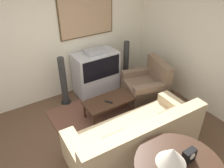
# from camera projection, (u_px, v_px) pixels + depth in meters

# --- Properties ---
(ground_plane) EXTENTS (12.00, 12.00, 0.00)m
(ground_plane) POSITION_uv_depth(u_px,v_px,m) (97.00, 156.00, 3.69)
(ground_plane) COLOR brown
(wall_back) EXTENTS (12.00, 0.10, 2.70)m
(wall_back) POSITION_uv_depth(u_px,v_px,m) (44.00, 42.00, 4.50)
(wall_back) COLOR beige
(wall_back) RESTS_ON ground_plane
(wall_right) EXTENTS (0.06, 12.00, 2.70)m
(wall_right) POSITION_uv_depth(u_px,v_px,m) (213.00, 49.00, 4.20)
(wall_right) COLOR beige
(wall_right) RESTS_ON ground_plane
(area_rug) EXTENTS (2.04, 1.54, 0.01)m
(area_rug) POSITION_uv_depth(u_px,v_px,m) (104.00, 114.00, 4.62)
(area_rug) COLOR brown
(area_rug) RESTS_ON ground_plane
(tv) EXTENTS (1.02, 0.55, 1.09)m
(tv) POSITION_uv_depth(u_px,v_px,m) (96.00, 72.00, 5.14)
(tv) COLOR #B7B7BC
(tv) RESTS_ON ground_plane
(couch) EXTENTS (2.31, 1.00, 0.81)m
(couch) POSITION_uv_depth(u_px,v_px,m) (136.00, 137.00, 3.67)
(couch) COLOR #CCB289
(couch) RESTS_ON ground_plane
(armchair) EXTENTS (1.03, 1.06, 0.93)m
(armchair) POSITION_uv_depth(u_px,v_px,m) (146.00, 87.00, 4.97)
(armchair) COLOR brown
(armchair) RESTS_ON ground_plane
(coffee_table) EXTENTS (1.05, 0.50, 0.39)m
(coffee_table) POSITION_uv_depth(u_px,v_px,m) (110.00, 101.00, 4.43)
(coffee_table) COLOR #3D2619
(coffee_table) RESTS_ON ground_plane
(table_lamp) EXTENTS (0.35, 0.35, 0.42)m
(table_lamp) POSITION_uv_depth(u_px,v_px,m) (172.00, 156.00, 2.42)
(table_lamp) COLOR black
(table_lamp) RESTS_ON console_table
(mantel_clock) EXTENTS (0.18, 0.10, 0.18)m
(mantel_clock) POSITION_uv_depth(u_px,v_px,m) (189.00, 156.00, 2.69)
(mantel_clock) COLOR black
(mantel_clock) RESTS_ON console_table
(remote) EXTENTS (0.13, 0.16, 0.02)m
(remote) POSITION_uv_depth(u_px,v_px,m) (109.00, 102.00, 4.33)
(remote) COLOR black
(remote) RESTS_ON coffee_table
(speaker_tower_left) EXTENTS (0.24, 0.24, 1.12)m
(speaker_tower_left) POSITION_uv_depth(u_px,v_px,m) (64.00, 82.00, 4.71)
(speaker_tower_left) COLOR black
(speaker_tower_left) RESTS_ON ground_plane
(speaker_tower_right) EXTENTS (0.24, 0.24, 1.12)m
(speaker_tower_right) POSITION_uv_depth(u_px,v_px,m) (126.00, 64.00, 5.48)
(speaker_tower_right) COLOR black
(speaker_tower_right) RESTS_ON ground_plane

